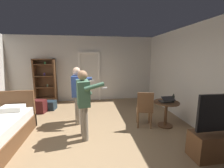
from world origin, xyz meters
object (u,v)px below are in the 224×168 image
object	(u,v)px
suitcase_small	(48,105)
person_striped_shirt	(78,91)
laptop	(167,100)
wooden_chair	(145,108)
bookshelf	(45,80)
bottle_on_table	(173,99)
tv_flatscreen	(222,139)
side_table	(166,110)
suitcase_dark	(38,106)
person_blue_shirt	(84,100)

from	to	relation	value
suitcase_small	person_striped_shirt	bearing A→B (deg)	-36.98
laptop	wooden_chair	distance (m)	0.62
bookshelf	laptop	world-z (taller)	bookshelf
bookshelf	wooden_chair	bearing A→B (deg)	-39.24
bottle_on_table	tv_flatscreen	bearing A→B (deg)	-77.57
bookshelf	wooden_chair	size ratio (longest dim) A/B	1.86
side_table	suitcase_small	bearing A→B (deg)	152.51
bookshelf	suitcase_dark	xyz separation A→B (m)	(-0.00, -1.10, -0.76)
side_table	wooden_chair	xyz separation A→B (m)	(-0.60, 0.04, 0.07)
person_striped_shirt	bottle_on_table	bearing A→B (deg)	-15.00
person_striped_shirt	suitcase_dark	bearing A→B (deg)	145.74
side_table	suitcase_small	xyz separation A→B (m)	(-3.58, 1.86, -0.32)
side_table	wooden_chair	size ratio (longest dim) A/B	0.71
bookshelf	suitcase_small	xyz separation A→B (m)	(0.27, -0.83, -0.83)
bookshelf	laptop	distance (m)	4.71
bottle_on_table	suitcase_dark	xyz separation A→B (m)	(-4.00, 1.67, -0.57)
laptop	side_table	bearing A→B (deg)	55.27
tv_flatscreen	person_blue_shirt	world-z (taller)	person_blue_shirt
person_striped_shirt	suitcase_dark	xyz separation A→B (m)	(-1.46, 0.99, -0.71)
person_blue_shirt	suitcase_small	world-z (taller)	person_blue_shirt
tv_flatscreen	bottle_on_table	world-z (taller)	tv_flatscreen
bookshelf	laptop	bearing A→B (deg)	-35.59
side_table	person_striped_shirt	size ratio (longest dim) A/B	0.43
person_striped_shirt	suitcase_small	world-z (taller)	person_striped_shirt
side_table	person_blue_shirt	world-z (taller)	person_blue_shirt
side_table	laptop	distance (m)	0.28
suitcase_dark	suitcase_small	size ratio (longest dim) A/B	1.04
suitcase_small	bottle_on_table	bearing A→B (deg)	-17.72
wooden_chair	suitcase_small	distance (m)	3.51
bookshelf	person_blue_shirt	distance (m)	3.39
bottle_on_table	bookshelf	bearing A→B (deg)	145.23
bookshelf	person_blue_shirt	world-z (taller)	bookshelf
bookshelf	suitcase_small	world-z (taller)	bookshelf
tv_flatscreen	person_striped_shirt	size ratio (longest dim) A/B	0.77
suitcase_dark	tv_flatscreen	bearing A→B (deg)	-21.55
bottle_on_table	laptop	bearing A→B (deg)	167.78
tv_flatscreen	bottle_on_table	size ratio (longest dim) A/B	5.34
wooden_chair	person_blue_shirt	xyz separation A→B (m)	(-1.59, -0.30, 0.39)
bottle_on_table	suitcase_small	size ratio (longest dim) A/B	0.45
bookshelf	suitcase_dark	distance (m)	1.34
bottle_on_table	suitcase_dark	size ratio (longest dim) A/B	0.43
bookshelf	bottle_on_table	xyz separation A→B (m)	(3.99, -2.77, -0.19)
bookshelf	person_striped_shirt	size ratio (longest dim) A/B	1.14
wooden_chair	suitcase_small	world-z (taller)	wooden_chair
suitcase_dark	person_blue_shirt	bearing A→B (deg)	-35.25
bottle_on_table	person_blue_shirt	distance (m)	2.35
side_table	bottle_on_table	world-z (taller)	bottle_on_table
tv_flatscreen	suitcase_small	distance (m)	5.14
person_blue_shirt	laptop	bearing A→B (deg)	5.81
tv_flatscreen	wooden_chair	size ratio (longest dim) A/B	1.26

